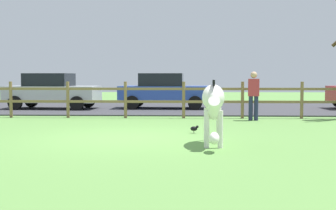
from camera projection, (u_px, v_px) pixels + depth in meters
The scene contains 8 objects.
ground_plane at pixel (124, 138), 10.62m from camera, with size 60.00×60.00×0.00m, color #5B8C42.
parking_asphalt at pixel (152, 108), 19.89m from camera, with size 28.00×7.40×0.05m, color #38383D.
paddock_fence at pixel (125, 97), 15.58m from camera, with size 20.84×0.11×1.30m.
zebra at pixel (213, 103), 9.35m from camera, with size 0.53×1.94×1.41m.
crow_on_grass at pixel (194, 128), 11.42m from camera, with size 0.22×0.10×0.20m.
parked_car_blue at pixel (164, 91), 19.50m from camera, with size 4.06×1.99×1.56m.
parked_car_silver at pixel (52, 91), 19.30m from camera, with size 4.09×2.07×1.56m.
visitor_near_fence at pixel (254, 94), 14.65m from camera, with size 0.38×0.25×1.64m.
Camera 1 is at (1.47, -10.49, 1.49)m, focal length 46.85 mm.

